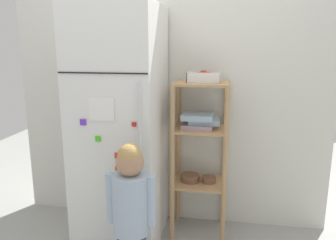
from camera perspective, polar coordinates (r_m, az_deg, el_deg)
ground_plane at (r=2.74m, az=-1.21°, el=-19.75°), size 6.00×6.00×0.00m
kitchen_wall_back at (r=2.72m, az=0.24°, el=5.35°), size 2.56×0.03×2.24m
refrigerator at (r=2.48m, az=-7.99°, el=-1.38°), size 0.58×0.71×1.74m
child_standing at (r=2.04m, az=-6.31°, el=-13.88°), size 0.30×0.22×0.93m
pantry_shelf_unit at (r=2.57m, az=5.41°, el=-3.86°), size 0.42×0.34×1.20m
fruit_bin at (r=2.48m, az=6.13°, el=7.27°), size 0.24×0.18×0.09m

